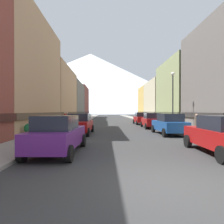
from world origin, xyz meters
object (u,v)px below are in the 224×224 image
object	(u,v)px
pedestrian_2	(197,124)
streetlamp_right	(173,92)
car_right_2	(152,120)
potted_plant_1	(29,129)
car_left_0	(58,134)
car_left_1	(80,124)
car_right_0	(222,135)
pedestrian_0	(67,120)
car_right_1	(169,124)
potted_plant_2	(51,124)
trash_bin_right	(211,129)
pedestrian_1	(65,120)
car_right_3	(141,118)

from	to	relation	value
pedestrian_2	streetlamp_right	distance (m)	4.62
car_right_2	potted_plant_1	size ratio (longest dim) A/B	4.68
car_left_0	car_left_1	world-z (taller)	same
car_right_0	pedestrian_0	xyz separation A→B (m)	(-10.05, 14.67, 0.06)
car_right_1	potted_plant_2	world-z (taller)	car_right_1
car_left_0	car_left_1	size ratio (longest dim) A/B	1.00
car_right_2	pedestrian_0	size ratio (longest dim) A/B	2.55
car_left_1	trash_bin_right	size ratio (longest dim) A/B	4.55
trash_bin_right	pedestrian_2	size ratio (longest dim) A/B	0.61
car_left_0	pedestrian_1	xyz separation A→B (m)	(-2.45, 13.18, 0.05)
car_left_1	trash_bin_right	xyz separation A→B (m)	(10.15, -2.46, -0.26)
pedestrian_0	pedestrian_2	world-z (taller)	pedestrian_0
car_left_0	potted_plant_1	world-z (taller)	car_left_0
car_left_1	car_right_0	bearing A→B (deg)	-46.47
car_left_1	pedestrian_0	size ratio (longest dim) A/B	2.55
car_left_0	car_right_3	bearing A→B (deg)	68.92
streetlamp_right	car_left_0	bearing A→B (deg)	-131.19
car_right_1	pedestrian_0	distance (m)	12.41
car_right_3	pedestrian_2	bearing A→B (deg)	-78.97
car_right_2	pedestrian_1	size ratio (longest dim) A/B	2.60
car_right_3	potted_plant_2	distance (m)	14.34
car_right_2	streetlamp_right	bearing A→B (deg)	-59.61
car_left_1	car_right_0	distance (m)	11.03
car_right_1	trash_bin_right	xyz separation A→B (m)	(2.55, -1.86, -0.26)
car_right_0	trash_bin_right	size ratio (longest dim) A/B	4.55
car_left_1	car_right_3	xyz separation A→B (m)	(7.60, 12.17, 0.00)
streetlamp_right	car_right_2	bearing A→B (deg)	120.39
potted_plant_2	pedestrian_0	size ratio (longest dim) A/B	0.53
pedestrian_2	pedestrian_0	bearing A→B (deg)	150.50
car_left_0	potted_plant_1	size ratio (longest dim) A/B	4.69
car_left_1	streetlamp_right	world-z (taller)	streetlamp_right
potted_plant_1	potted_plant_2	bearing A→B (deg)	90.00
car_right_0	pedestrian_1	bearing A→B (deg)	126.41
car_right_0	trash_bin_right	distance (m)	6.10
car_right_3	potted_plant_2	size ratio (longest dim) A/B	4.74
trash_bin_right	car_left_0	bearing A→B (deg)	-153.37
car_right_2	pedestrian_2	bearing A→B (deg)	-67.60
car_right_1	pedestrian_2	bearing A→B (deg)	4.81
car_right_2	car_right_1	bearing A→B (deg)	-89.97
pedestrian_2	car_right_3	bearing A→B (deg)	101.03
potted_plant_2	pedestrian_1	size ratio (longest dim) A/B	0.54
pedestrian_1	potted_plant_1	bearing A→B (deg)	-95.03
car_left_0	streetlamp_right	size ratio (longest dim) A/B	0.76
car_left_0	car_right_0	world-z (taller)	same
car_right_3	car_right_0	bearing A→B (deg)	-90.01
car_right_3	trash_bin_right	size ratio (longest dim) A/B	4.51
car_right_1	potted_plant_2	size ratio (longest dim) A/B	4.74
car_left_0	pedestrian_1	bearing A→B (deg)	100.52
pedestrian_1	pedestrian_2	bearing A→B (deg)	-25.72
car_right_2	pedestrian_1	bearing A→B (deg)	179.59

